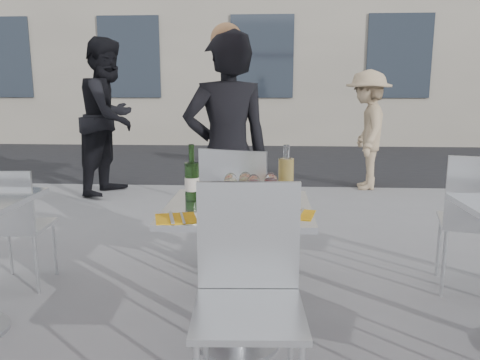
# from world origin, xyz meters

# --- Properties ---
(ground) EXTENTS (80.00, 80.00, 0.00)m
(ground) POSITION_xyz_m (0.00, 0.00, 0.00)
(ground) COLOR gray
(street_asphalt) EXTENTS (24.00, 5.00, 0.00)m
(street_asphalt) POSITION_xyz_m (0.00, 6.50, 0.00)
(street_asphalt) COLOR black
(street_asphalt) RESTS_ON ground
(main_table) EXTENTS (0.72, 0.72, 0.75)m
(main_table) POSITION_xyz_m (0.00, 0.00, 0.54)
(main_table) COLOR #B7BABF
(main_table) RESTS_ON ground
(chair_far) EXTENTS (0.55, 0.56, 0.96)m
(chair_far) POSITION_xyz_m (-0.03, 0.62, 0.57)
(chair_far) COLOR silver
(chair_far) RESTS_ON ground
(chair_near) EXTENTS (0.45, 0.46, 0.95)m
(chair_near) POSITION_xyz_m (0.07, -0.49, 0.56)
(chair_near) COLOR silver
(chair_near) RESTS_ON ground
(side_chair_lfar) EXTENTS (0.40, 0.41, 0.82)m
(side_chair_lfar) POSITION_xyz_m (-1.51, 0.59, 0.49)
(side_chair_lfar) COLOR silver
(side_chair_lfar) RESTS_ON ground
(side_chair_rfar) EXTENTS (0.51, 0.52, 0.92)m
(side_chair_rfar) POSITION_xyz_m (1.47, 0.68, 0.55)
(side_chair_rfar) COLOR silver
(side_chair_rfar) RESTS_ON ground
(woman_diner) EXTENTS (0.72, 0.58, 1.71)m
(woman_diner) POSITION_xyz_m (-0.14, 1.03, 0.85)
(woman_diner) COLOR black
(woman_diner) RESTS_ON ground
(pedestrian_a) EXTENTS (0.90, 1.06, 1.93)m
(pedestrian_a) POSITION_xyz_m (-1.83, 3.51, 0.96)
(pedestrian_a) COLOR black
(pedestrian_a) RESTS_ON ground
(pedestrian_b) EXTENTS (0.68, 1.06, 1.55)m
(pedestrian_b) POSITION_xyz_m (1.44, 3.97, 0.78)
(pedestrian_b) COLOR tan
(pedestrian_b) RESTS_ON ground
(pizza_near) EXTENTS (0.30, 0.30, 0.02)m
(pizza_near) POSITION_xyz_m (0.03, -0.20, 0.76)
(pizza_near) COLOR #B98348
(pizza_near) RESTS_ON main_table
(pizza_far) EXTENTS (0.31, 0.31, 0.03)m
(pizza_far) POSITION_xyz_m (0.06, 0.21, 0.77)
(pizza_far) COLOR white
(pizza_far) RESTS_ON main_table
(salad_plate) EXTENTS (0.22, 0.22, 0.09)m
(salad_plate) POSITION_xyz_m (-0.01, 0.01, 0.79)
(salad_plate) COLOR white
(salad_plate) RESTS_ON main_table
(wine_bottle) EXTENTS (0.08, 0.08, 0.29)m
(wine_bottle) POSITION_xyz_m (-0.24, 0.08, 0.86)
(wine_bottle) COLOR #27501E
(wine_bottle) RESTS_ON main_table
(carafe) EXTENTS (0.08, 0.08, 0.29)m
(carafe) POSITION_xyz_m (0.24, 0.13, 0.87)
(carafe) COLOR #CFB558
(carafe) RESTS_ON main_table
(sugar_shaker) EXTENTS (0.06, 0.06, 0.11)m
(sugar_shaker) POSITION_xyz_m (0.25, 0.02, 0.80)
(sugar_shaker) COLOR white
(sugar_shaker) RESTS_ON main_table
(wineglass_white_a) EXTENTS (0.07, 0.07, 0.16)m
(wineglass_white_a) POSITION_xyz_m (-0.04, 0.04, 0.86)
(wineglass_white_a) COLOR white
(wineglass_white_a) RESTS_ON main_table
(wineglass_white_b) EXTENTS (0.07, 0.07, 0.16)m
(wineglass_white_b) POSITION_xyz_m (0.03, 0.08, 0.86)
(wineglass_white_b) COLOR white
(wineglass_white_b) RESTS_ON main_table
(wineglass_red_a) EXTENTS (0.07, 0.07, 0.16)m
(wineglass_red_a) POSITION_xyz_m (0.08, 0.01, 0.86)
(wineglass_red_a) COLOR white
(wineglass_red_a) RESTS_ON main_table
(wineglass_red_b) EXTENTS (0.07, 0.07, 0.16)m
(wineglass_red_b) POSITION_xyz_m (0.16, 0.06, 0.86)
(wineglass_red_b) COLOR white
(wineglass_red_b) RESTS_ON main_table
(napkin_left) EXTENTS (0.22, 0.22, 0.01)m
(napkin_left) POSITION_xyz_m (-0.27, -0.26, 0.75)
(napkin_left) COLOR yellow
(napkin_left) RESTS_ON main_table
(napkin_right) EXTENTS (0.22, 0.22, 0.01)m
(napkin_right) POSITION_xyz_m (0.27, -0.15, 0.75)
(napkin_right) COLOR yellow
(napkin_right) RESTS_ON main_table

